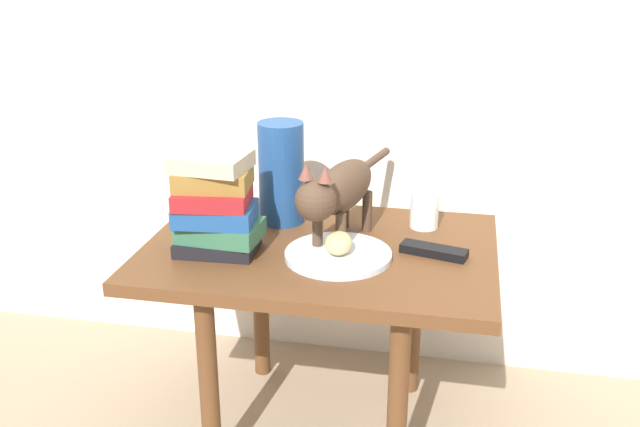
% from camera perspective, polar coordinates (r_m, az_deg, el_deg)
% --- Properties ---
extents(ground_plane, '(6.00, 6.00, 0.00)m').
position_cam_1_polar(ground_plane, '(1.94, 0.00, -16.32)').
color(ground_plane, gray).
extents(side_table, '(0.81, 0.56, 0.50)m').
position_cam_1_polar(side_table, '(1.71, 0.00, -4.65)').
color(side_table, brown).
rests_on(side_table, ground).
extents(plate, '(0.24, 0.24, 0.01)m').
position_cam_1_polar(plate, '(1.62, 1.44, -3.27)').
color(plate, silver).
rests_on(plate, side_table).
extents(bread_roll, '(0.07, 0.08, 0.05)m').
position_cam_1_polar(bread_roll, '(1.60, 1.45, -2.33)').
color(bread_roll, '#E0BC7A').
rests_on(bread_roll, plate).
extents(cat, '(0.16, 0.47, 0.23)m').
position_cam_1_polar(cat, '(1.64, 1.48, 1.83)').
color(cat, '#4C3828').
rests_on(cat, side_table).
extents(book_stack, '(0.20, 0.15, 0.23)m').
position_cam_1_polar(book_stack, '(1.63, -8.25, 0.70)').
color(book_stack, black).
rests_on(book_stack, side_table).
extents(green_vase, '(0.11, 0.11, 0.25)m').
position_cam_1_polar(green_vase, '(1.79, -3.06, 3.21)').
color(green_vase, navy).
rests_on(green_vase, side_table).
extents(candle_jar, '(0.07, 0.07, 0.08)m').
position_cam_1_polar(candle_jar, '(1.79, 8.20, 0.08)').
color(candle_jar, silver).
rests_on(candle_jar, side_table).
extents(tv_remote, '(0.16, 0.08, 0.02)m').
position_cam_1_polar(tv_remote, '(1.65, 8.93, -2.88)').
color(tv_remote, black).
rests_on(tv_remote, side_table).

